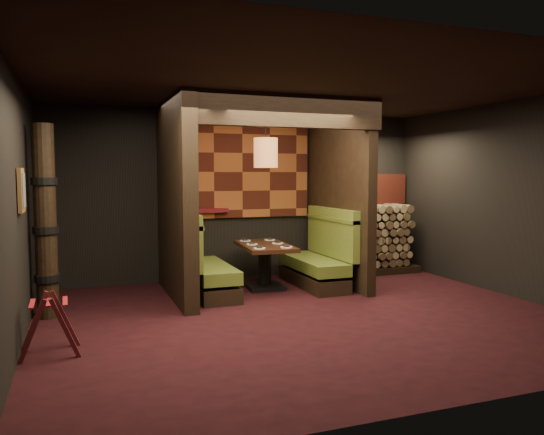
{
  "coord_description": "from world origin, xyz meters",
  "views": [
    {
      "loc": [
        -2.68,
        -5.96,
        1.79
      ],
      "look_at": [
        0.0,
        1.3,
        1.15
      ],
      "focal_mm": 35.0,
      "sensor_mm": 36.0,
      "label": 1
    }
  ],
  "objects_px": {
    "booth_bench_right": "(319,261)",
    "dining_table": "(265,259)",
    "booth_bench_left": "(203,268)",
    "luggage_rack": "(49,323)",
    "totem_column": "(46,223)",
    "firewood_stack": "(370,239)",
    "pendant_lamp": "(266,153)"
  },
  "relations": [
    {
      "from": "booth_bench_right",
      "to": "dining_table",
      "type": "relative_size",
      "value": 1.17
    },
    {
      "from": "booth_bench_left",
      "to": "booth_bench_right",
      "type": "xyz_separation_m",
      "value": [
        1.89,
        0.0,
        0.0
      ]
    },
    {
      "from": "booth_bench_left",
      "to": "luggage_rack",
      "type": "xyz_separation_m",
      "value": [
        -2.01,
        -2.02,
        -0.08
      ]
    },
    {
      "from": "totem_column",
      "to": "firewood_stack",
      "type": "relative_size",
      "value": 1.39
    },
    {
      "from": "booth_bench_right",
      "to": "pendant_lamp",
      "type": "relative_size",
      "value": 1.65
    },
    {
      "from": "firewood_stack",
      "to": "dining_table",
      "type": "bearing_deg",
      "value": -164.79
    },
    {
      "from": "booth_bench_right",
      "to": "luggage_rack",
      "type": "height_order",
      "value": "booth_bench_right"
    },
    {
      "from": "dining_table",
      "to": "totem_column",
      "type": "height_order",
      "value": "totem_column"
    },
    {
      "from": "dining_table",
      "to": "pendant_lamp",
      "type": "relative_size",
      "value": 1.42
    },
    {
      "from": "firewood_stack",
      "to": "totem_column",
      "type": "bearing_deg",
      "value": -166.81
    },
    {
      "from": "luggage_rack",
      "to": "firewood_stack",
      "type": "bearing_deg",
      "value": 27.37
    },
    {
      "from": "luggage_rack",
      "to": "booth_bench_left",
      "type": "bearing_deg",
      "value": 45.18
    },
    {
      "from": "booth_bench_right",
      "to": "luggage_rack",
      "type": "relative_size",
      "value": 2.49
    },
    {
      "from": "luggage_rack",
      "to": "totem_column",
      "type": "relative_size",
      "value": 0.27
    },
    {
      "from": "dining_table",
      "to": "firewood_stack",
      "type": "height_order",
      "value": "firewood_stack"
    },
    {
      "from": "booth_bench_right",
      "to": "dining_table",
      "type": "bearing_deg",
      "value": 174.2
    },
    {
      "from": "pendant_lamp",
      "to": "luggage_rack",
      "type": "distance_m",
      "value": 4.06
    },
    {
      "from": "totem_column",
      "to": "booth_bench_left",
      "type": "bearing_deg",
      "value": 14.75
    },
    {
      "from": "booth_bench_left",
      "to": "firewood_stack",
      "type": "distance_m",
      "value": 3.33
    },
    {
      "from": "pendant_lamp",
      "to": "firewood_stack",
      "type": "xyz_separation_m",
      "value": [
        2.24,
        0.66,
        -1.5
      ]
    },
    {
      "from": "booth_bench_left",
      "to": "luggage_rack",
      "type": "relative_size",
      "value": 2.49
    },
    {
      "from": "totem_column",
      "to": "firewood_stack",
      "type": "height_order",
      "value": "totem_column"
    },
    {
      "from": "pendant_lamp",
      "to": "totem_column",
      "type": "bearing_deg",
      "value": -169.19
    },
    {
      "from": "booth_bench_left",
      "to": "luggage_rack",
      "type": "height_order",
      "value": "booth_bench_left"
    },
    {
      "from": "dining_table",
      "to": "totem_column",
      "type": "xyz_separation_m",
      "value": [
        -3.09,
        -0.64,
        0.72
      ]
    },
    {
      "from": "booth_bench_right",
      "to": "dining_table",
      "type": "xyz_separation_m",
      "value": [
        -0.89,
        0.09,
        0.07
      ]
    },
    {
      "from": "totem_column",
      "to": "booth_bench_right",
      "type": "bearing_deg",
      "value": 7.86
    },
    {
      "from": "booth_bench_right",
      "to": "firewood_stack",
      "type": "xyz_separation_m",
      "value": [
        1.35,
        0.7,
        0.21
      ]
    },
    {
      "from": "dining_table",
      "to": "pendant_lamp",
      "type": "height_order",
      "value": "pendant_lamp"
    },
    {
      "from": "dining_table",
      "to": "totem_column",
      "type": "distance_m",
      "value": 3.24
    },
    {
      "from": "luggage_rack",
      "to": "totem_column",
      "type": "height_order",
      "value": "totem_column"
    },
    {
      "from": "dining_table",
      "to": "firewood_stack",
      "type": "distance_m",
      "value": 2.33
    }
  ]
}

